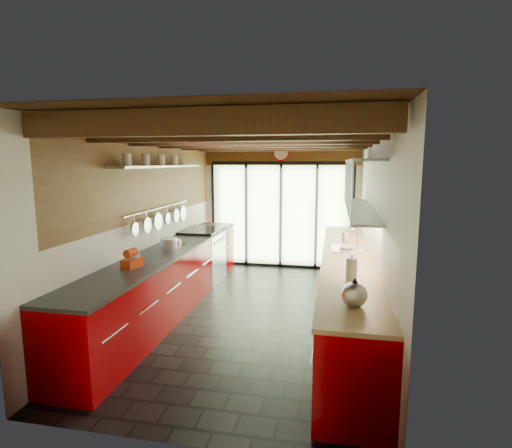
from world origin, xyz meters
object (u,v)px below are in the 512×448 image
Objects in this scene: stand_mixer at (132,260)px; kettle at (354,293)px; bowl at (347,248)px; soap_bottle at (346,235)px; paper_towel at (351,271)px.

stand_mixer is 0.88× the size of kettle.
stand_mixer is 1.24× the size of bowl.
kettle is 2.96m from soap_bottle.
kettle is 1.00× the size of paper_towel.
stand_mixer is 2.67m from kettle.
kettle is 1.57× the size of soap_bottle.
stand_mixer reaches higher than soap_bottle.
kettle is at bearing -90.00° from paper_towel.
paper_towel reaches higher than stand_mixer.
bowl is (0.00, -0.64, -0.07)m from soap_bottle.
kettle is 0.67m from paper_towel.
bowl is at bearing 90.00° from kettle.
kettle is (2.54, -0.82, 0.03)m from stand_mixer.
stand_mixer is 0.88× the size of paper_towel.
paper_towel is (2.54, -0.15, 0.04)m from stand_mixer.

